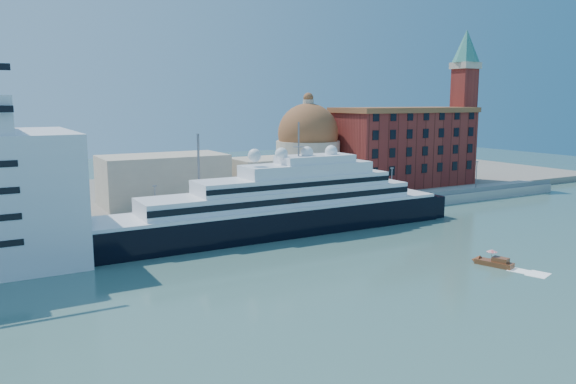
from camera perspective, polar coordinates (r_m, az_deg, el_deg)
ground at (r=101.75m, az=8.59°, el=-6.34°), size 400.00×400.00×0.00m
quay at (r=129.11m, az=-0.73°, el=-2.33°), size 180.00×10.00×2.50m
land at (r=165.69m, az=-7.58°, el=0.09°), size 260.00×72.00×2.00m
quay_fence at (r=124.90m, az=0.26°, el=-1.86°), size 180.00×0.10×1.20m
superyacht at (r=114.18m, az=-2.62°, el=-2.15°), size 89.37×12.39×26.71m
service_barge at (r=102.08m, az=-19.69°, el=-6.33°), size 10.96×4.48×2.41m
water_taxi at (r=100.01m, az=20.31°, el=-6.69°), size 3.85×6.37×2.87m
warehouse at (r=171.84m, az=11.70°, el=4.60°), size 43.00×19.00×23.25m
campanile at (r=188.00m, az=17.44°, el=9.32°), size 8.40×8.40×47.00m
church at (r=151.33m, az=-2.95°, el=3.08°), size 66.00×18.00×25.50m
lamp_posts at (r=120.56m, az=-5.63°, el=0.95°), size 120.80×2.40×18.00m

